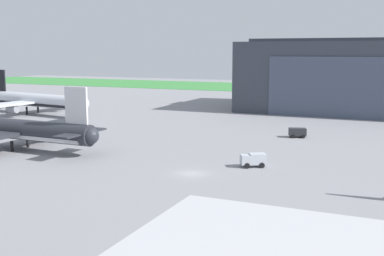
{
  "coord_description": "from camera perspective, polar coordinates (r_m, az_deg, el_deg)",
  "views": [
    {
      "loc": [
        28.24,
        -63.59,
        17.9
      ],
      "look_at": [
        -8.41,
        19.26,
        3.44
      ],
      "focal_mm": 45.46,
      "sensor_mm": 36.0,
      "label": 1
    }
  ],
  "objects": [
    {
      "name": "ground_plane",
      "position": [
        71.84,
        -0.08,
        -5.36
      ],
      "size": [
        440.0,
        440.0,
        0.0
      ],
      "primitive_type": "plane",
      "color": "gray"
    },
    {
      "name": "grass_field_strip",
      "position": [
        234.19,
        16.92,
        4.3
      ],
      "size": [
        440.0,
        56.0,
        0.08
      ],
      "primitive_type": "cube",
      "color": "#3C8840",
      "rests_on": "ground_plane"
    },
    {
      "name": "airliner_near_left",
      "position": [
        94.86,
        -20.21,
        -0.18
      ],
      "size": [
        37.88,
        33.03,
        11.89
      ],
      "color": "#282B33",
      "rests_on": "ground_plane"
    },
    {
      "name": "airliner_far_left",
      "position": [
        144.66,
        -17.9,
        3.09
      ],
      "size": [
        40.06,
        34.18,
        12.29
      ],
      "color": "silver",
      "rests_on": "ground_plane"
    },
    {
      "name": "stair_truck",
      "position": [
        103.51,
        12.27,
        -0.47
      ],
      "size": [
        3.96,
        3.3,
        1.93
      ],
      "color": "#28282D",
      "rests_on": "ground_plane"
    },
    {
      "name": "pushback_tractor",
      "position": [
        76.21,
        7.21,
        -3.68
      ],
      "size": [
        4.22,
        3.51,
        2.1
      ],
      "color": "#B7BCC6",
      "rests_on": "ground_plane"
    }
  ]
}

